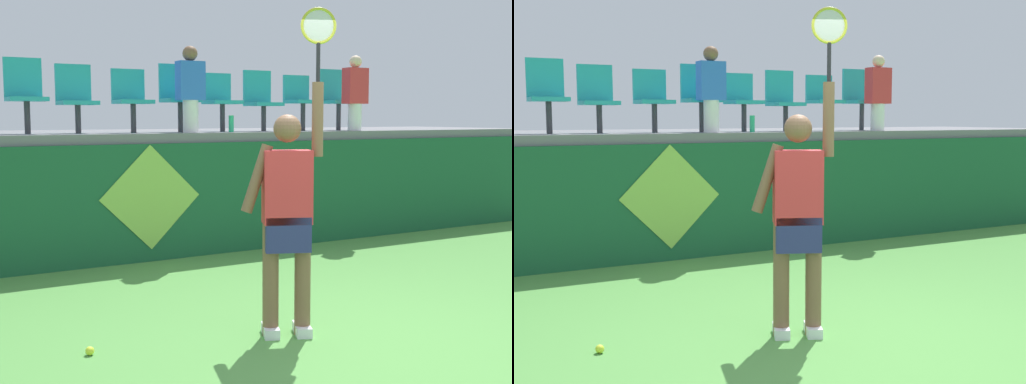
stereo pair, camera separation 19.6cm
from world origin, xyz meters
The scene contains 17 objects.
ground_plane centered at (0.00, 0.00, 0.00)m, with size 40.00×40.00×0.00m, color #519342.
court_back_wall centered at (0.00, 3.73, 0.71)m, with size 13.18×0.20×1.43m, color #195633.
spectator_platform centered at (0.00, 5.11, 1.49)m, with size 13.18×2.86×0.12m, color slate.
tennis_player centered at (-0.35, 0.49, 1.00)m, with size 0.71×0.39×2.59m.
tennis_ball centered at (-1.87, 0.81, 0.03)m, with size 0.07×0.07×0.07m, color #D1E533.
water_bottle centered at (0.92, 3.92, 1.66)m, with size 0.07×0.07×0.22m, color #26B272.
stadium_chair_2 centered at (-1.60, 4.36, 2.05)m, with size 0.44×0.42×0.91m.
stadium_chair_3 centered at (-1.00, 4.36, 2.01)m, with size 0.44×0.42×0.85m.
stadium_chair_4 centered at (-0.30, 4.35, 2.01)m, with size 0.44×0.42×0.82m.
stadium_chair_5 centered at (0.35, 4.36, 2.05)m, with size 0.44×0.42×0.90m.
stadium_chair_6 centered at (0.97, 4.35, 2.01)m, with size 0.44×0.42×0.80m.
stadium_chair_7 centered at (1.62, 4.36, 2.02)m, with size 0.44×0.42×0.86m.
stadium_chair_8 centered at (2.29, 4.35, 2.02)m, with size 0.44×0.42×0.81m.
stadium_chair_9 centered at (2.94, 4.36, 2.06)m, with size 0.44×0.42×0.92m.
spectator_0 centered at (0.35, 3.95, 2.12)m, with size 0.34×0.20×1.10m.
spectator_1 centered at (2.94, 3.88, 2.11)m, with size 0.34×0.20×1.09m.
wall_signage_mount centered at (-0.33, 3.63, 0.00)m, with size 1.27×0.01×1.42m.
Camera 2 is at (-2.97, -4.04, 1.76)m, focal length 46.84 mm.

